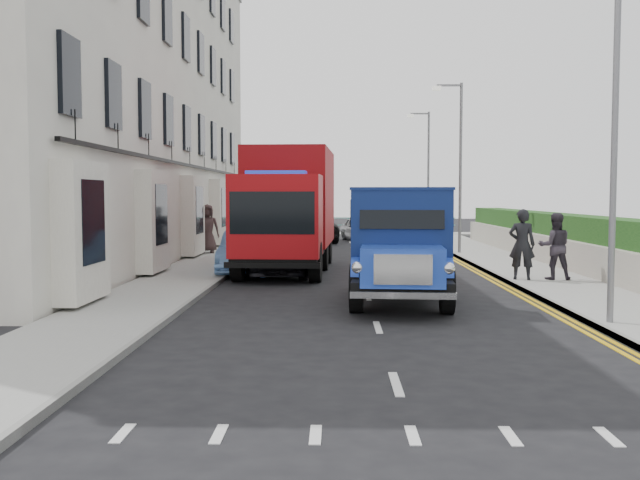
{
  "coord_description": "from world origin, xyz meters",
  "views": [
    {
      "loc": [
        -0.8,
        -15.19,
        2.47
      ],
      "look_at": [
        -1.16,
        1.77,
        1.4
      ],
      "focal_mm": 40.0,
      "sensor_mm": 36.0,
      "label": 1
    }
  ],
  "objects_px": {
    "bedford_lorry": "(401,253)",
    "pedestrian_east_near": "(522,244)",
    "red_lorry": "(289,206)",
    "lamp_near": "(608,111)",
    "lamp_mid": "(458,157)",
    "lamp_far": "(426,167)",
    "parked_car_front": "(277,250)"
  },
  "relations": [
    {
      "from": "bedford_lorry",
      "to": "pedestrian_east_near",
      "type": "bearing_deg",
      "value": 52.04
    },
    {
      "from": "pedestrian_east_near",
      "to": "red_lorry",
      "type": "bearing_deg",
      "value": -10.5
    },
    {
      "from": "lamp_near",
      "to": "pedestrian_east_near",
      "type": "relative_size",
      "value": 3.55
    },
    {
      "from": "lamp_mid",
      "to": "bedford_lorry",
      "type": "xyz_separation_m",
      "value": [
        -3.52,
        -13.47,
        -2.8
      ]
    },
    {
      "from": "lamp_far",
      "to": "lamp_near",
      "type": "bearing_deg",
      "value": -90.0
    },
    {
      "from": "lamp_near",
      "to": "lamp_mid",
      "type": "xyz_separation_m",
      "value": [
        0.0,
        16.0,
        0.0
      ]
    },
    {
      "from": "bedford_lorry",
      "to": "parked_car_front",
      "type": "bearing_deg",
      "value": 121.64
    },
    {
      "from": "lamp_near",
      "to": "lamp_mid",
      "type": "distance_m",
      "value": 16.0
    },
    {
      "from": "lamp_mid",
      "to": "lamp_far",
      "type": "distance_m",
      "value": 10.0
    },
    {
      "from": "parked_car_front",
      "to": "lamp_far",
      "type": "bearing_deg",
      "value": 63.87
    },
    {
      "from": "lamp_far",
      "to": "parked_car_front",
      "type": "xyz_separation_m",
      "value": [
        -6.78,
        -17.22,
        -3.23
      ]
    },
    {
      "from": "lamp_mid",
      "to": "pedestrian_east_near",
      "type": "distance_m",
      "value": 9.77
    },
    {
      "from": "lamp_near",
      "to": "bedford_lorry",
      "type": "bearing_deg",
      "value": 144.33
    },
    {
      "from": "pedestrian_east_near",
      "to": "lamp_near",
      "type": "bearing_deg",
      "value": 103.8
    },
    {
      "from": "lamp_far",
      "to": "bedford_lorry",
      "type": "distance_m",
      "value": 23.9
    },
    {
      "from": "lamp_far",
      "to": "pedestrian_east_near",
      "type": "xyz_separation_m",
      "value": [
        0.22,
        -19.33,
        -2.89
      ]
    },
    {
      "from": "parked_car_front",
      "to": "pedestrian_east_near",
      "type": "distance_m",
      "value": 7.32
    },
    {
      "from": "bedford_lorry",
      "to": "red_lorry",
      "type": "distance_m",
      "value": 8.08
    },
    {
      "from": "red_lorry",
      "to": "lamp_mid",
      "type": "bearing_deg",
      "value": 45.47
    },
    {
      "from": "lamp_mid",
      "to": "red_lorry",
      "type": "distance_m",
      "value": 9.05
    },
    {
      "from": "lamp_near",
      "to": "red_lorry",
      "type": "height_order",
      "value": "lamp_near"
    },
    {
      "from": "lamp_near",
      "to": "red_lorry",
      "type": "distance_m",
      "value": 12.05
    },
    {
      "from": "red_lorry",
      "to": "parked_car_front",
      "type": "relative_size",
      "value": 1.71
    },
    {
      "from": "lamp_near",
      "to": "pedestrian_east_near",
      "type": "xyz_separation_m",
      "value": [
        0.22,
        6.67,
        -2.89
      ]
    },
    {
      "from": "lamp_mid",
      "to": "parked_car_front",
      "type": "relative_size",
      "value": 1.55
    },
    {
      "from": "bedford_lorry",
      "to": "parked_car_front",
      "type": "xyz_separation_m",
      "value": [
        -3.26,
        6.25,
        -0.42
      ]
    },
    {
      "from": "parked_car_front",
      "to": "red_lorry",
      "type": "bearing_deg",
      "value": 72.08
    },
    {
      "from": "red_lorry",
      "to": "pedestrian_east_near",
      "type": "xyz_separation_m",
      "value": [
        6.72,
        -3.31,
        -1.02
      ]
    },
    {
      "from": "lamp_far",
      "to": "parked_car_front",
      "type": "relative_size",
      "value": 1.55
    },
    {
      "from": "lamp_mid",
      "to": "lamp_far",
      "type": "relative_size",
      "value": 1.0
    },
    {
      "from": "bedford_lorry",
      "to": "red_lorry",
      "type": "xyz_separation_m",
      "value": [
        -2.97,
        7.45,
        0.93
      ]
    },
    {
      "from": "bedford_lorry",
      "to": "pedestrian_east_near",
      "type": "height_order",
      "value": "bedford_lorry"
    }
  ]
}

